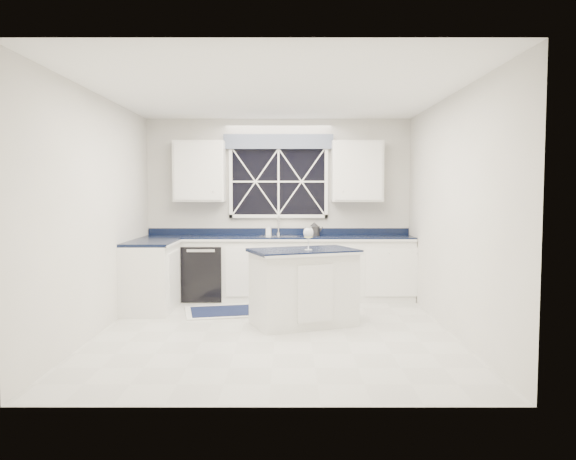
{
  "coord_description": "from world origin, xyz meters",
  "views": [
    {
      "loc": [
        0.15,
        -6.33,
        1.61
      ],
      "look_at": [
        0.14,
        0.4,
        1.14
      ],
      "focal_mm": 35.0,
      "sensor_mm": 36.0,
      "label": 1
    }
  ],
  "objects_px": {
    "dishwasher": "(204,272)",
    "soap_bottle": "(269,230)",
    "kettle": "(314,230)",
    "island": "(303,287)",
    "faucet": "(279,225)",
    "wine_glass": "(308,234)"
  },
  "relations": [
    {
      "from": "wine_glass",
      "to": "dishwasher",
      "type": "bearing_deg",
      "value": 131.29
    },
    {
      "from": "dishwasher",
      "to": "island",
      "type": "relative_size",
      "value": 0.58
    },
    {
      "from": "kettle",
      "to": "soap_bottle",
      "type": "xyz_separation_m",
      "value": [
        -0.68,
        0.14,
        -0.01
      ]
    },
    {
      "from": "dishwasher",
      "to": "faucet",
      "type": "bearing_deg",
      "value": 10.02
    },
    {
      "from": "faucet",
      "to": "island",
      "type": "relative_size",
      "value": 0.21
    },
    {
      "from": "island",
      "to": "soap_bottle",
      "type": "height_order",
      "value": "soap_bottle"
    },
    {
      "from": "kettle",
      "to": "faucet",
      "type": "bearing_deg",
      "value": 168.39
    },
    {
      "from": "dishwasher",
      "to": "kettle",
      "type": "bearing_deg",
      "value": 2.97
    },
    {
      "from": "island",
      "to": "soap_bottle",
      "type": "bearing_deg",
      "value": 83.75
    },
    {
      "from": "kettle",
      "to": "soap_bottle",
      "type": "height_order",
      "value": "kettle"
    },
    {
      "from": "soap_bottle",
      "to": "kettle",
      "type": "bearing_deg",
      "value": -11.22
    },
    {
      "from": "island",
      "to": "kettle",
      "type": "height_order",
      "value": "kettle"
    },
    {
      "from": "wine_glass",
      "to": "island",
      "type": "bearing_deg",
      "value": 121.24
    },
    {
      "from": "dishwasher",
      "to": "soap_bottle",
      "type": "relative_size",
      "value": 4.92
    },
    {
      "from": "faucet",
      "to": "kettle",
      "type": "height_order",
      "value": "faucet"
    },
    {
      "from": "dishwasher",
      "to": "island",
      "type": "distance_m",
      "value": 2.15
    },
    {
      "from": "kettle",
      "to": "island",
      "type": "bearing_deg",
      "value": -96.79
    },
    {
      "from": "dishwasher",
      "to": "wine_glass",
      "type": "xyz_separation_m",
      "value": [
        1.48,
        -1.69,
        0.7
      ]
    },
    {
      "from": "faucet",
      "to": "island",
      "type": "height_order",
      "value": "faucet"
    },
    {
      "from": "kettle",
      "to": "wine_glass",
      "type": "distance_m",
      "value": 1.78
    },
    {
      "from": "faucet",
      "to": "soap_bottle",
      "type": "height_order",
      "value": "faucet"
    },
    {
      "from": "island",
      "to": "wine_glass",
      "type": "bearing_deg",
      "value": -79.77
    }
  ]
}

